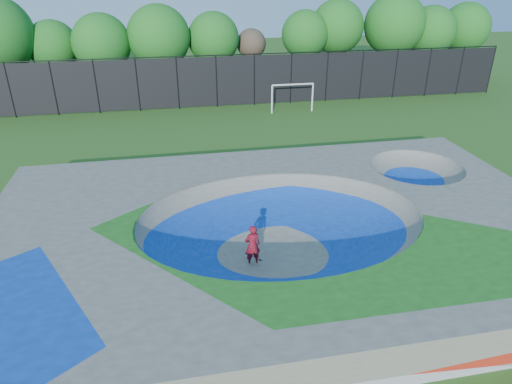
% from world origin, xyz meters
% --- Properties ---
extents(ground, '(120.00, 120.00, 0.00)m').
position_xyz_m(ground, '(0.00, 0.00, 0.00)').
color(ground, '#285317').
rests_on(ground, ground).
extents(skate_deck, '(22.00, 14.00, 1.50)m').
position_xyz_m(skate_deck, '(0.00, 0.00, 0.75)').
color(skate_deck, gray).
rests_on(skate_deck, ground).
extents(skater, '(0.66, 0.49, 1.65)m').
position_xyz_m(skater, '(-1.25, -0.78, 0.82)').
color(skater, red).
rests_on(skater, ground).
extents(skateboard, '(0.81, 0.44, 0.05)m').
position_xyz_m(skateboard, '(-1.25, -0.78, 0.03)').
color(skateboard, black).
rests_on(skateboard, ground).
extents(soccer_goal, '(3.29, 0.12, 2.18)m').
position_xyz_m(soccer_goal, '(5.45, 18.44, 1.51)').
color(soccer_goal, silver).
rests_on(soccer_goal, ground).
extents(fence, '(48.09, 0.09, 4.04)m').
position_xyz_m(fence, '(0.00, 21.00, 2.10)').
color(fence, black).
rests_on(fence, ground).
extents(treeline, '(53.49, 7.41, 8.36)m').
position_xyz_m(treeline, '(-3.94, 25.63, 4.98)').
color(treeline, '#433021').
rests_on(treeline, ground).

